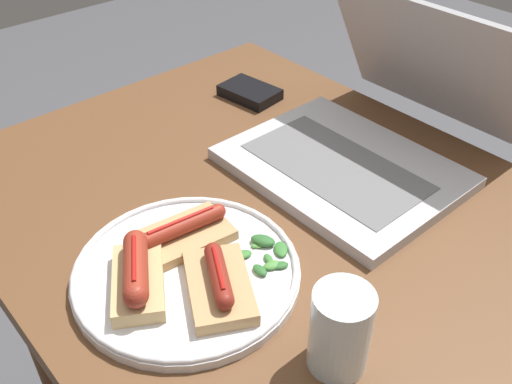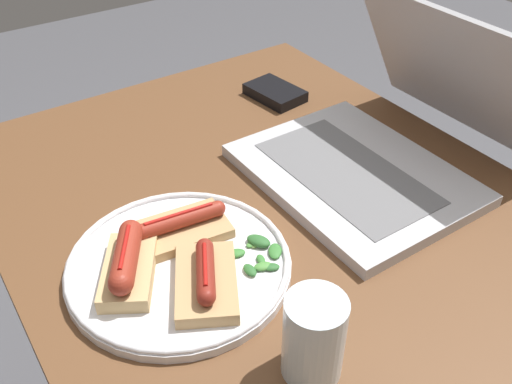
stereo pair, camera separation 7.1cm
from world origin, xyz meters
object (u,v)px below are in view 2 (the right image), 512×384
laptop (383,144)px  external_drive (275,93)px  drinking_glass (314,338)px  plate (179,264)px

laptop → external_drive: laptop is taller
drinking_glass → plate: bearing=-167.3°
laptop → external_drive: (-0.27, -0.00, -0.03)m
plate → external_drive: (-0.29, 0.35, 0.00)m
drinking_glass → external_drive: 0.57m
laptop → plate: laptop is taller
drinking_glass → laptop: bearing=125.8°
plate → drinking_glass: (0.20, 0.04, 0.04)m
plate → drinking_glass: bearing=12.7°
laptop → external_drive: size_ratio=3.32×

